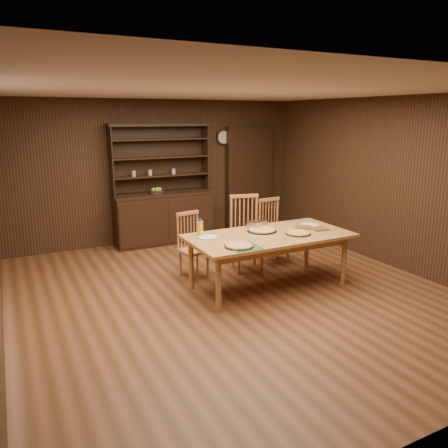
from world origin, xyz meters
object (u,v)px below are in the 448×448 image
china_hutch (163,211)px  chair_left (191,243)px  chair_right (272,228)px  chair_center (246,230)px  dining_table (269,239)px  juice_bottle (200,228)px

china_hutch → chair_left: 1.86m
china_hutch → chair_right: bearing=-56.4°
chair_center → dining_table: bearing=-84.0°
dining_table → chair_center: 0.82m
chair_left → chair_right: bearing=-8.1°
china_hutch → chair_center: (0.65, -1.94, 0.01)m
chair_left → juice_bottle: juice_bottle is taller
china_hutch → juice_bottle: (-0.31, -2.39, 0.26)m
dining_table → chair_left: chair_left is taller
chair_center → juice_bottle: 1.09m
chair_center → juice_bottle: bearing=-141.5°
chair_left → juice_bottle: bearing=-109.0°
dining_table → chair_center: (0.10, 0.81, -0.07)m
chair_left → chair_right: size_ratio=0.93×
chair_left → dining_table: bearing=-58.9°
dining_table → chair_left: bearing=130.4°
chair_center → juice_bottle: size_ratio=4.96×
chair_right → juice_bottle: (-1.52, -0.58, 0.31)m
chair_left → chair_center: 0.88m
chair_left → chair_center: bearing=-15.3°
dining_table → chair_right: bearing=54.7°
chair_right → chair_center: bearing=-173.4°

